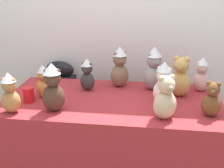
% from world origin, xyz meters
% --- Properties ---
extents(wall_back, '(7.00, 0.08, 2.60)m').
position_xyz_m(wall_back, '(0.00, 0.91, 1.30)').
color(wall_back, white).
rests_on(wall_back, ground_plane).
extents(display_table, '(1.63, 0.83, 0.80)m').
position_xyz_m(display_table, '(0.00, 0.25, 0.40)').
color(display_table, maroon).
rests_on(display_table, ground_plane).
extents(instrument_case, '(0.29, 0.16, 0.92)m').
position_xyz_m(instrument_case, '(-0.57, 0.79, 0.46)').
color(instrument_case, black).
rests_on(instrument_case, ground_plane).
extents(teddy_bear_caramel, '(0.13, 0.12, 0.28)m').
position_xyz_m(teddy_bear_caramel, '(-0.64, -0.06, 0.94)').
color(teddy_bear_caramel, '#B27A42').
rests_on(teddy_bear_caramel, display_table).
extents(teddy_bear_blush, '(0.14, 0.12, 0.28)m').
position_xyz_m(teddy_bear_blush, '(0.69, 0.51, 0.93)').
color(teddy_bear_blush, beige).
rests_on(teddy_bear_blush, display_table).
extents(teddy_bear_honey, '(0.19, 0.17, 0.32)m').
position_xyz_m(teddy_bear_honey, '(0.51, 0.38, 0.94)').
color(teddy_bear_honey, tan).
rests_on(teddy_bear_honey, display_table).
extents(teddy_bear_cocoa, '(0.18, 0.17, 0.34)m').
position_xyz_m(teddy_bear_cocoa, '(-0.37, 0.00, 0.96)').
color(teddy_bear_cocoa, '#4C3323').
rests_on(teddy_bear_cocoa, display_table).
extents(teddy_bear_sand, '(0.20, 0.19, 0.30)m').
position_xyz_m(teddy_bear_sand, '(0.38, -0.02, 0.94)').
color(teddy_bear_sand, '#CCB78E').
rests_on(teddy_bear_sand, display_table).
extents(teddy_bear_ash, '(0.21, 0.20, 0.35)m').
position_xyz_m(teddy_bear_ash, '(0.31, 0.50, 0.97)').
color(teddy_bear_ash, gray).
rests_on(teddy_bear_ash, display_table).
extents(teddy_bear_charcoal, '(0.14, 0.12, 0.26)m').
position_xyz_m(teddy_bear_charcoal, '(-0.22, 0.41, 0.93)').
color(teddy_bear_charcoal, '#383533').
rests_on(teddy_bear_charcoal, display_table).
extents(teddy_bear_mocha, '(0.20, 0.19, 0.34)m').
position_xyz_m(teddy_bear_mocha, '(0.03, 0.53, 0.96)').
color(teddy_bear_mocha, '#7F6047').
rests_on(teddy_bear_mocha, display_table).
extents(teddy_bear_chestnut, '(0.14, 0.13, 0.24)m').
position_xyz_m(teddy_bear_chestnut, '(0.68, 0.05, 0.91)').
color(teddy_bear_chestnut, brown).
rests_on(teddy_bear_chestnut, display_table).
extents(teddy_bear_ginger, '(0.15, 0.14, 0.26)m').
position_xyz_m(teddy_bear_ginger, '(-0.52, 0.23, 0.92)').
color(teddy_bear_ginger, '#D17F3D').
rests_on(teddy_bear_ginger, display_table).
extents(teddy_bear_snow, '(0.18, 0.17, 0.32)m').
position_xyz_m(teddy_bear_snow, '(0.37, 0.21, 0.95)').
color(teddy_bear_snow, white).
rests_on(teddy_bear_snow, display_table).
extents(party_cup_red, '(0.08, 0.08, 0.11)m').
position_xyz_m(party_cup_red, '(-0.60, 0.12, 0.85)').
color(party_cup_red, red).
rests_on(party_cup_red, display_table).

